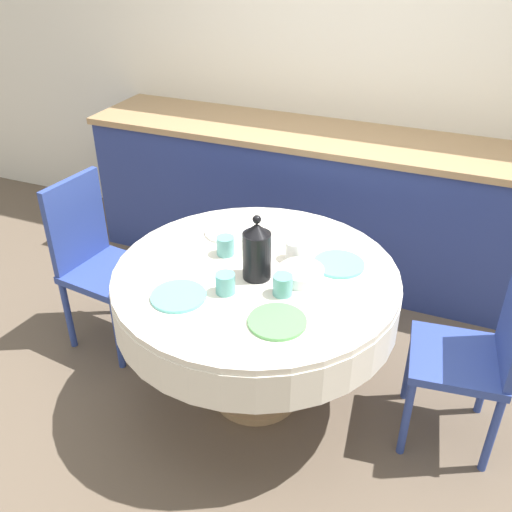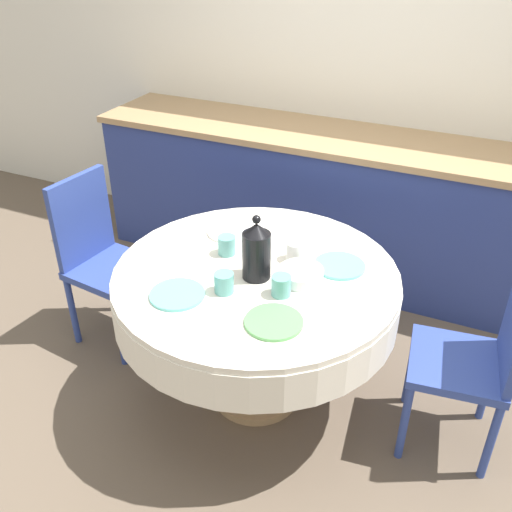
% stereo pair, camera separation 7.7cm
% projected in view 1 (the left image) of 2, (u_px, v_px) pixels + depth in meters
% --- Properties ---
extents(ground_plane, '(12.00, 12.00, 0.00)m').
position_uv_depth(ground_plane, '(256.00, 393.00, 2.91)').
color(ground_plane, brown).
extents(wall_back, '(7.00, 0.05, 2.60)m').
position_uv_depth(wall_back, '(358.00, 62.00, 3.53)').
color(wall_back, silver).
rests_on(wall_back, ground_plane).
extents(kitchen_counter, '(3.24, 0.64, 0.94)m').
position_uv_depth(kitchen_counter, '(334.00, 205.00, 3.70)').
color(kitchen_counter, navy).
rests_on(kitchen_counter, ground_plane).
extents(dining_table, '(1.28, 1.28, 0.74)m').
position_uv_depth(dining_table, '(256.00, 294.00, 2.59)').
color(dining_table, tan).
rests_on(dining_table, ground_plane).
extents(chair_left, '(0.45, 0.45, 0.95)m').
position_uv_depth(chair_left, '(480.00, 348.00, 2.41)').
color(chair_left, '#2D428E').
rests_on(chair_left, ground_plane).
extents(chair_right, '(0.44, 0.44, 0.95)m').
position_uv_depth(chair_right, '(96.00, 256.00, 3.05)').
color(chair_right, '#2D428E').
rests_on(chair_right, ground_plane).
extents(plate_near_left, '(0.23, 0.23, 0.01)m').
position_uv_depth(plate_near_left, '(179.00, 296.00, 2.35)').
color(plate_near_left, '#60BCB7').
rests_on(plate_near_left, dining_table).
extents(cup_near_left, '(0.08, 0.08, 0.09)m').
position_uv_depth(cup_near_left, '(225.00, 283.00, 2.36)').
color(cup_near_left, '#5BA39E').
rests_on(cup_near_left, dining_table).
extents(plate_near_right, '(0.23, 0.23, 0.01)m').
position_uv_depth(plate_near_right, '(277.00, 321.00, 2.20)').
color(plate_near_right, '#5BA85B').
rests_on(plate_near_right, dining_table).
extents(cup_near_right, '(0.08, 0.08, 0.09)m').
position_uv_depth(cup_near_right, '(283.00, 285.00, 2.35)').
color(cup_near_right, '#5BA39E').
rests_on(cup_near_right, dining_table).
extents(plate_far_left, '(0.23, 0.23, 0.01)m').
position_uv_depth(plate_far_left, '(228.00, 232.00, 2.82)').
color(plate_far_left, white).
rests_on(plate_far_left, dining_table).
extents(cup_far_left, '(0.08, 0.08, 0.09)m').
position_uv_depth(cup_far_left, '(225.00, 246.00, 2.62)').
color(cup_far_left, '#5BA39E').
rests_on(cup_far_left, dining_table).
extents(plate_far_right, '(0.23, 0.23, 0.01)m').
position_uv_depth(plate_far_right, '(339.00, 264.00, 2.56)').
color(plate_far_right, '#60BCB7').
rests_on(plate_far_right, dining_table).
extents(cup_far_right, '(0.08, 0.08, 0.09)m').
position_uv_depth(cup_far_right, '(294.00, 250.00, 2.59)').
color(cup_far_right, white).
rests_on(cup_far_right, dining_table).
extents(coffee_carafe, '(0.12, 0.12, 0.30)m').
position_uv_depth(coffee_carafe, '(257.00, 251.00, 2.42)').
color(coffee_carafe, black).
rests_on(coffee_carafe, dining_table).
extents(fruit_bowl, '(0.20, 0.20, 0.05)m').
position_uv_depth(fruit_bowl, '(301.00, 274.00, 2.46)').
color(fruit_bowl, silver).
rests_on(fruit_bowl, dining_table).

